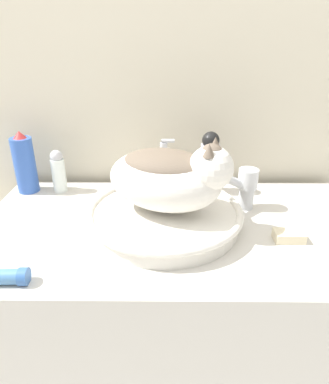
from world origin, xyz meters
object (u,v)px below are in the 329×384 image
(faucet, at_px, (244,185))
(soap_bar, at_px, (289,236))
(spray_bottle_trigger, at_px, (25,164))
(cat, at_px, (169,176))
(lotion_bottle_white, at_px, (209,163))
(deodorant_stick, at_px, (58,171))
(soap_pump_bottle, at_px, (164,171))

(faucet, xyz_separation_m, soap_bar, (0.08, -0.17, -0.06))
(spray_bottle_trigger, distance_m, soap_bar, 0.81)
(cat, height_order, lotion_bottle_white, cat)
(faucet, relative_size, lotion_bottle_white, 0.77)
(faucet, distance_m, soap_bar, 0.20)
(deodorant_stick, bearing_deg, spray_bottle_trigger, 180.00)
(deodorant_stick, distance_m, spray_bottle_trigger, 0.11)
(cat, bearing_deg, lotion_bottle_white, 80.67)
(soap_pump_bottle, xyz_separation_m, deodorant_stick, (-0.33, 0.00, -0.00))
(cat, xyz_separation_m, soap_bar, (0.30, -0.07, -0.13))
(spray_bottle_trigger, distance_m, lotion_bottle_white, 0.58)
(cat, height_order, soap_pump_bottle, cat)
(lotion_bottle_white, xyz_separation_m, soap_bar, (0.17, -0.29, -0.09))
(cat, height_order, deodorant_stick, cat)
(cat, xyz_separation_m, lotion_bottle_white, (0.13, 0.22, -0.05))
(deodorant_stick, bearing_deg, faucet, -11.87)
(soap_bar, bearing_deg, spray_bottle_trigger, 159.10)
(faucet, height_order, deodorant_stick, faucet)
(spray_bottle_trigger, height_order, soap_bar, spray_bottle_trigger)
(cat, xyz_separation_m, deodorant_stick, (-0.35, 0.22, -0.08))
(cat, bearing_deg, deodorant_stick, 169.12)
(soap_bar, bearing_deg, deodorant_stick, 156.12)
(spray_bottle_trigger, bearing_deg, faucet, -10.07)
(cat, relative_size, faucet, 2.33)
(faucet, bearing_deg, soap_pump_bottle, -50.48)
(cat, xyz_separation_m, faucet, (0.21, 0.10, -0.07))
(cat, height_order, soap_bar, cat)
(soap_pump_bottle, bearing_deg, faucet, -27.38)
(faucet, height_order, spray_bottle_trigger, spray_bottle_trigger)
(faucet, xyz_separation_m, soap_pump_bottle, (-0.23, 0.12, -0.00))
(deodorant_stick, xyz_separation_m, soap_bar, (0.65, -0.29, -0.06))
(soap_pump_bottle, relative_size, deodorant_stick, 1.27)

